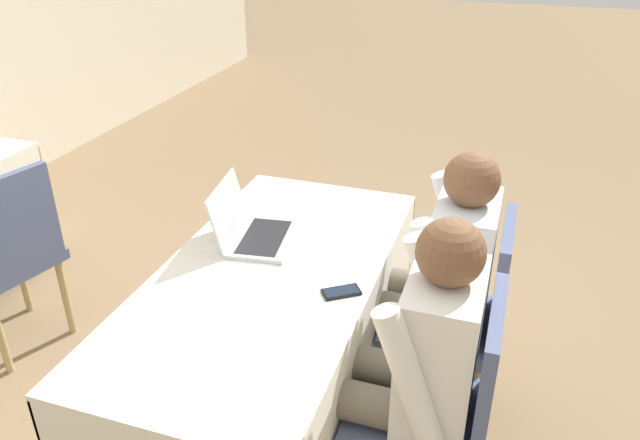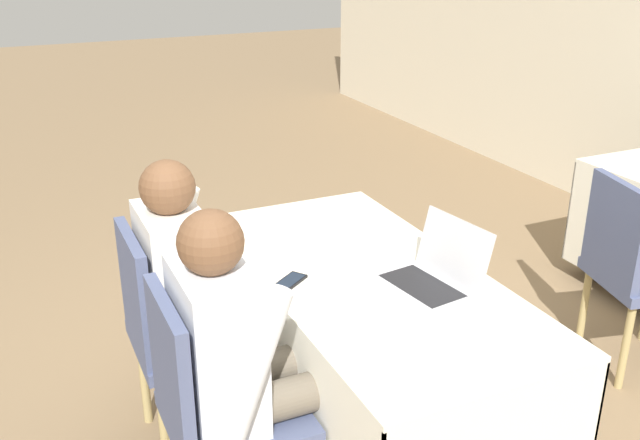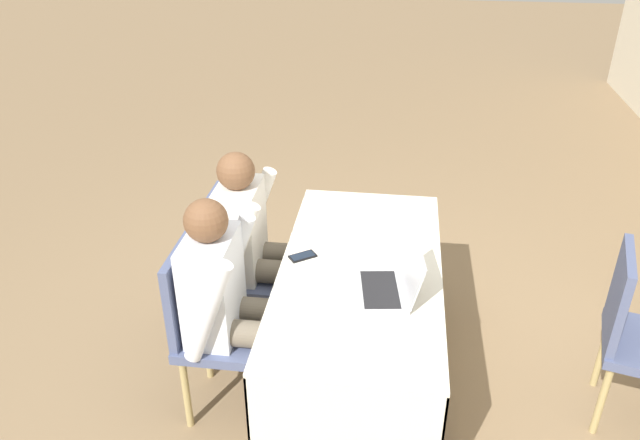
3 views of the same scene
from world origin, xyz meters
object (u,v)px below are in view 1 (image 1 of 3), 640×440
(chair_near_right, at_px, (462,313))
(chair_far_spare, at_px, (6,253))
(person_white_shirt, at_px, (439,274))
(cell_phone, at_px, (341,292))
(person_checkered_shirt, at_px, (413,361))
(laptop, at_px, (253,230))
(chair_near_left, at_px, (442,406))

(chair_near_right, xyz_separation_m, chair_far_spare, (-0.19, 2.04, 0.00))
(chair_near_right, xyz_separation_m, person_white_shirt, (0.00, 0.10, 0.16))
(cell_phone, height_order, person_white_shirt, person_white_shirt)
(cell_phone, xyz_separation_m, person_checkered_shirt, (-0.21, -0.30, -0.06))
(laptop, distance_m, chair_near_left, 1.00)
(laptop, height_order, chair_near_right, laptop)
(person_white_shirt, bearing_deg, person_checkered_shirt, 0.00)
(cell_phone, xyz_separation_m, chair_far_spare, (0.12, 1.63, -0.22))
(cell_phone, relative_size, chair_near_left, 0.16)
(cell_phone, relative_size, chair_near_right, 0.16)
(chair_near_left, xyz_separation_m, person_white_shirt, (0.53, 0.10, 0.16))
(chair_near_left, relative_size, person_checkered_shirt, 0.78)
(laptop, distance_m, person_white_shirt, 0.75)
(chair_near_left, height_order, chair_near_right, same)
(chair_near_right, distance_m, person_white_shirt, 0.19)
(laptop, distance_m, chair_near_right, 0.89)
(cell_phone, height_order, chair_near_right, chair_near_right)
(chair_far_spare, height_order, person_white_shirt, person_white_shirt)
(chair_near_right, height_order, person_checkered_shirt, person_checkered_shirt)
(cell_phone, bearing_deg, chair_near_right, -87.60)
(chair_far_spare, xyz_separation_m, person_checkered_shirt, (-0.33, -1.93, 0.16))
(cell_phone, height_order, chair_near_left, chair_near_left)
(chair_near_right, bearing_deg, cell_phone, -52.08)
(laptop, relative_size, chair_near_left, 0.40)
(laptop, relative_size, chair_near_right, 0.40)
(cell_phone, bearing_deg, laptop, 25.16)
(cell_phone, xyz_separation_m, chair_near_right, (0.31, -0.40, -0.22))
(person_checkered_shirt, height_order, person_white_shirt, same)
(laptop, height_order, cell_phone, laptop)
(chair_near_left, distance_m, person_white_shirt, 0.56)
(cell_phone, bearing_deg, chair_far_spare, 50.26)
(laptop, xyz_separation_m, person_white_shirt, (0.06, -0.74, -0.10))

